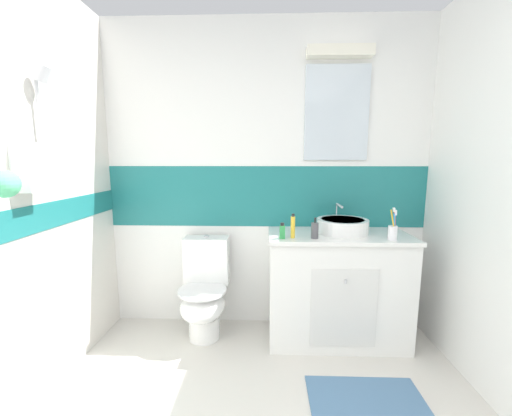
{
  "coord_description": "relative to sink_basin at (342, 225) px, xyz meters",
  "views": [
    {
      "loc": [
        0.01,
        -0.16,
        1.4
      ],
      "look_at": [
        -0.07,
        1.95,
        1.07
      ],
      "focal_mm": 21.84,
      "sensor_mm": 36.0,
      "label": 1
    }
  ],
  "objects": [
    {
      "name": "soap_dispenser",
      "position": [
        -0.24,
        -0.19,
        0.0
      ],
      "size": [
        0.05,
        0.05,
        0.15
      ],
      "color": "#4C4C51",
      "rests_on": "vanity_cabinet"
    },
    {
      "name": "toilet",
      "position": [
        -1.07,
        -0.03,
        -0.54
      ],
      "size": [
        0.37,
        0.5,
        0.79
      ],
      "color": "white",
      "rests_on": "ground_plane"
    },
    {
      "name": "wall_back_tiled",
      "position": [
        -0.58,
        0.26,
        0.35
      ],
      "size": [
        3.2,
        0.2,
        2.5
      ],
      "color": "white",
      "rests_on": "ground_plane"
    },
    {
      "name": "sink_basin",
      "position": [
        0.0,
        0.0,
        0.0
      ],
      "size": [
        0.39,
        0.43,
        0.2
      ],
      "color": "white",
      "rests_on": "vanity_cabinet"
    },
    {
      "name": "toothbrush_cup",
      "position": [
        0.3,
        -0.21,
        0.01
      ],
      "size": [
        0.06,
        0.06,
        0.23
      ],
      "color": "white",
      "rests_on": "vanity_cabinet"
    },
    {
      "name": "perfume_flask_small",
      "position": [
        -0.47,
        -0.2,
        -0.0
      ],
      "size": [
        0.04,
        0.03,
        0.11
      ],
      "color": "green",
      "rests_on": "vanity_cabinet"
    },
    {
      "name": "bath_mat",
      "position": [
        0.02,
        -0.67,
        -0.9
      ],
      "size": [
        0.68,
        0.34,
        0.01
      ],
      "primitive_type": "cube",
      "color": "#4C7299",
      "rests_on": "ground_plane"
    },
    {
      "name": "vanity_cabinet",
      "position": [
        -0.03,
        -0.03,
        -0.48
      ],
      "size": [
        1.06,
        0.51,
        0.85
      ],
      "color": "white",
      "rests_on": "ground_plane"
    },
    {
      "name": "toothpaste_tube_upright",
      "position": [
        -0.39,
        -0.17,
        0.03
      ],
      "size": [
        0.03,
        0.03,
        0.17
      ],
      "color": "yellow",
      "rests_on": "vanity_cabinet"
    }
  ]
}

